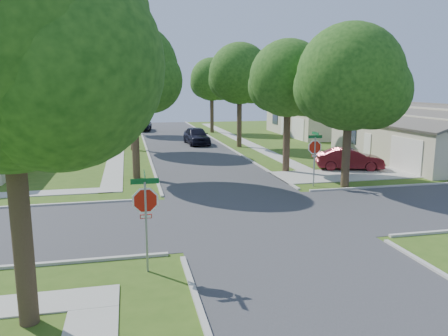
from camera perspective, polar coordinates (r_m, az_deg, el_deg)
The scene contains 21 objects.
ground at distance 18.54m, azimuth 4.12°, elevation -6.26°, with size 100.00×100.00×0.00m, color #345316.
road_ns at distance 18.53m, azimuth 4.12°, elevation -6.25°, with size 7.00×100.00×0.02m, color #333335.
sidewalk_ne at distance 44.75m, azimuth 2.14°, elevation 3.71°, with size 1.20×40.00×0.04m, color #9E9B91.
sidewalk_nw at distance 43.33m, azimuth -13.70°, elevation 3.19°, with size 1.20×40.00×0.04m, color #9E9B91.
driveway at distance 27.90m, azimuth 15.61°, elevation -0.85°, with size 8.80×3.60×0.05m, color #9E9B91.
stop_sign_sw at distance 12.74m, azimuth -10.21°, elevation -4.74°, with size 1.05×0.80×2.98m.
stop_sign_ne at distance 24.04m, azimuth 11.76°, elevation 2.39°, with size 1.05×0.80×2.98m.
tree_e_near at distance 27.81m, azimuth 8.47°, elevation 11.04°, with size 4.97×4.80×8.28m.
tree_e_mid at distance 39.27m, azimuth 2.14°, elevation 11.86°, with size 5.59×5.40×9.21m.
tree_e_far at distance 51.95m, azimuth -1.55°, elevation 11.25°, with size 5.17×5.00×8.72m.
tree_w_near at distance 26.01m, azimuth -11.69°, elevation 12.02°, with size 5.38×5.20×8.97m.
tree_w_mid at distance 38.02m, azimuth -12.02°, elevation 12.04°, with size 5.80×5.60×9.56m.
tree_w_far at distance 51.00m, azimuth -12.16°, elevation 10.50°, with size 4.76×4.60×8.04m.
tree_sw_corner at distance 10.31m, azimuth -26.35°, elevation 14.55°, with size 6.21×6.00×9.55m.
tree_ne_corner at distance 24.11m, azimuth 16.24°, elevation 10.71°, with size 5.80×5.60×8.66m.
house_ne_near at distance 35.26m, azimuth 24.44°, elevation 3.36°, with size 8.42×13.60×4.23m.
house_ne_far at distance 50.75m, azimuth 12.21°, elevation 5.99°, with size 8.42×13.60×4.23m.
house_nw_far at distance 50.33m, azimuth -25.02°, elevation 5.20°, with size 8.42×13.60×4.23m.
car_driveway at distance 29.67m, azimuth 16.07°, elevation 1.13°, with size 1.49×4.27×1.41m, color #5A1218.
car_curb_east at distance 41.28m, azimuth -3.61°, elevation 4.23°, with size 1.94×4.82×1.64m, color black.
car_curb_west at distance 55.21m, azimuth -10.49°, elevation 5.54°, with size 1.92×4.73×1.37m, color black.
Camera 1 is at (-5.11, -16.99, 5.36)m, focal length 35.00 mm.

